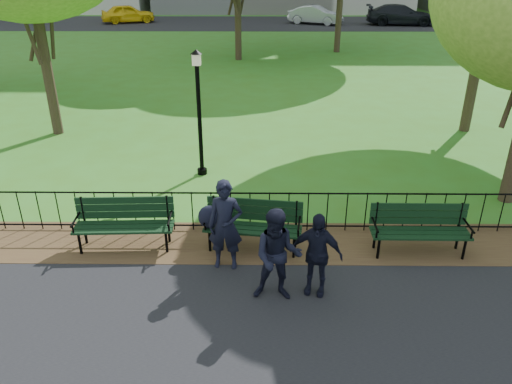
{
  "coord_description": "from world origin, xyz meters",
  "views": [
    {
      "loc": [
        0.02,
        -7.12,
        5.35
      ],
      "look_at": [
        -0.07,
        1.5,
        1.15
      ],
      "focal_mm": 35.0,
      "sensor_mm": 36.0,
      "label": 1
    }
  ],
  "objects_px": {
    "park_bench_left_a": "(124,218)",
    "park_bench_right_a": "(420,224)",
    "taxi": "(128,13)",
    "sedan_dark": "(401,15)",
    "person_mid": "(278,256)",
    "person_left": "(225,225)",
    "sedan_silver": "(315,15)",
    "park_bench_main": "(235,218)",
    "person_right": "(316,254)",
    "lamppost": "(199,109)"
  },
  "relations": [
    {
      "from": "park_bench_main",
      "to": "sedan_dark",
      "type": "height_order",
      "value": "sedan_dark"
    },
    {
      "from": "taxi",
      "to": "park_bench_left_a",
      "type": "bearing_deg",
      "value": 173.03
    },
    {
      "from": "person_mid",
      "to": "park_bench_main",
      "type": "bearing_deg",
      "value": 121.02
    },
    {
      "from": "park_bench_right_a",
      "to": "person_right",
      "type": "xyz_separation_m",
      "value": [
        -2.13,
        -1.32,
        0.16
      ]
    },
    {
      "from": "person_left",
      "to": "park_bench_main",
      "type": "bearing_deg",
      "value": 82.65
    },
    {
      "from": "taxi",
      "to": "person_right",
      "type": "bearing_deg",
      "value": 177.92
    },
    {
      "from": "park_bench_left_a",
      "to": "sedan_silver",
      "type": "distance_m",
      "value": 33.81
    },
    {
      "from": "person_mid",
      "to": "person_right",
      "type": "bearing_deg",
      "value": 19.47
    },
    {
      "from": "park_bench_main",
      "to": "person_mid",
      "type": "xyz_separation_m",
      "value": [
        0.78,
        -1.57,
        0.18
      ]
    },
    {
      "from": "sedan_dark",
      "to": "person_mid",
      "type": "bearing_deg",
      "value": 167.77
    },
    {
      "from": "sedan_silver",
      "to": "taxi",
      "type": "bearing_deg",
      "value": 110.45
    },
    {
      "from": "lamppost",
      "to": "sedan_dark",
      "type": "xyz_separation_m",
      "value": [
        12.44,
        29.08,
        -0.98
      ]
    },
    {
      "from": "park_bench_right_a",
      "to": "sedan_dark",
      "type": "relative_size",
      "value": 0.36
    },
    {
      "from": "person_mid",
      "to": "sedan_dark",
      "type": "distance_m",
      "value": 35.9
    },
    {
      "from": "person_mid",
      "to": "person_right",
      "type": "xyz_separation_m",
      "value": [
        0.65,
        0.17,
        -0.07
      ]
    },
    {
      "from": "lamppost",
      "to": "person_mid",
      "type": "xyz_separation_m",
      "value": [
        1.83,
        -5.21,
        -0.91
      ]
    },
    {
      "from": "person_right",
      "to": "sedan_silver",
      "type": "height_order",
      "value": "person_right"
    },
    {
      "from": "park_bench_main",
      "to": "person_left",
      "type": "height_order",
      "value": "person_left"
    },
    {
      "from": "person_left",
      "to": "taxi",
      "type": "xyz_separation_m",
      "value": [
        -10.12,
        34.43,
        -0.15
      ]
    },
    {
      "from": "park_bench_right_a",
      "to": "person_left",
      "type": "relative_size",
      "value": 1.08
    },
    {
      "from": "park_bench_left_a",
      "to": "park_bench_right_a",
      "type": "xyz_separation_m",
      "value": [
        5.73,
        -0.16,
        -0.02
      ]
    },
    {
      "from": "park_bench_left_a",
      "to": "taxi",
      "type": "height_order",
      "value": "taxi"
    },
    {
      "from": "person_left",
      "to": "person_right",
      "type": "height_order",
      "value": "person_left"
    },
    {
      "from": "lamppost",
      "to": "taxi",
      "type": "height_order",
      "value": "lamppost"
    },
    {
      "from": "person_left",
      "to": "sedan_silver",
      "type": "height_order",
      "value": "person_left"
    },
    {
      "from": "sedan_silver",
      "to": "lamppost",
      "type": "bearing_deg",
      "value": -168.33
    },
    {
      "from": "park_bench_left_a",
      "to": "lamppost",
      "type": "distance_m",
      "value": 3.9
    },
    {
      "from": "person_left",
      "to": "sedan_silver",
      "type": "xyz_separation_m",
      "value": [
        4.92,
        33.8,
        -0.17
      ]
    },
    {
      "from": "person_left",
      "to": "person_mid",
      "type": "relative_size",
      "value": 1.04
    },
    {
      "from": "park_bench_right_a",
      "to": "lamppost",
      "type": "height_order",
      "value": "lamppost"
    },
    {
      "from": "park_bench_main",
      "to": "person_mid",
      "type": "height_order",
      "value": "person_mid"
    },
    {
      "from": "taxi",
      "to": "lamppost",
      "type": "bearing_deg",
      "value": 176.53
    },
    {
      "from": "lamppost",
      "to": "person_left",
      "type": "height_order",
      "value": "lamppost"
    },
    {
      "from": "person_left",
      "to": "person_right",
      "type": "xyz_separation_m",
      "value": [
        1.56,
        -0.76,
        -0.11
      ]
    },
    {
      "from": "park_bench_main",
      "to": "person_right",
      "type": "xyz_separation_m",
      "value": [
        1.43,
        -1.4,
        0.11
      ]
    },
    {
      "from": "park_bench_left_a",
      "to": "sedan_silver",
      "type": "relative_size",
      "value": 0.46
    },
    {
      "from": "park_bench_main",
      "to": "taxi",
      "type": "distance_m",
      "value": 35.31
    },
    {
      "from": "person_right",
      "to": "person_left",
      "type": "bearing_deg",
      "value": 170.14
    },
    {
      "from": "person_left",
      "to": "sedan_dark",
      "type": "bearing_deg",
      "value": 75.19
    },
    {
      "from": "person_mid",
      "to": "taxi",
      "type": "relative_size",
      "value": 0.4
    },
    {
      "from": "lamppost",
      "to": "park_bench_main",
      "type": "bearing_deg",
      "value": -73.93
    },
    {
      "from": "park_bench_right_a",
      "to": "sedan_dark",
      "type": "xyz_separation_m",
      "value": [
        7.83,
        32.81,
        0.17
      ]
    },
    {
      "from": "lamppost",
      "to": "park_bench_right_a",
      "type": "bearing_deg",
      "value": -38.91
    },
    {
      "from": "park_bench_main",
      "to": "sedan_dark",
      "type": "bearing_deg",
      "value": 78.37
    },
    {
      "from": "sedan_dark",
      "to": "park_bench_right_a",
      "type": "bearing_deg",
      "value": 171.53
    },
    {
      "from": "taxi",
      "to": "sedan_silver",
      "type": "bearing_deg",
      "value": -112.84
    },
    {
      "from": "taxi",
      "to": "park_bench_right_a",
      "type": "bearing_deg",
      "value": -178.26
    },
    {
      "from": "park_bench_left_a",
      "to": "person_right",
      "type": "xyz_separation_m",
      "value": [
        3.6,
        -1.47,
        0.15
      ]
    },
    {
      "from": "park_bench_left_a",
      "to": "person_mid",
      "type": "bearing_deg",
      "value": -31.62
    },
    {
      "from": "taxi",
      "to": "sedan_dark",
      "type": "distance_m",
      "value": 21.66
    }
  ]
}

